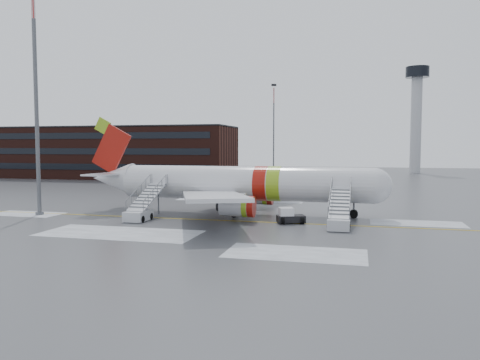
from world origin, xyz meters
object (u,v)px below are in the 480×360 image
(pushback_tug, at_px, (289,216))
(light_mast_near, at_px, (36,89))
(airstair_aft, at_px, (142,210))
(airstair_fwd, at_px, (339,217))
(airliner, at_px, (236,184))

(pushback_tug, relative_size, light_mast_near, 0.11)
(airstair_aft, height_order, light_mast_near, light_mast_near)
(airstair_fwd, bearing_deg, light_mast_near, 179.10)
(airstair_fwd, distance_m, light_mast_near, 35.35)
(airstair_aft, distance_m, pushback_tug, 15.32)
(airstair_aft, height_order, pushback_tug, airstair_aft)
(light_mast_near, bearing_deg, airliner, 15.83)
(airstair_aft, distance_m, light_mast_near, 18.14)
(airstair_aft, relative_size, light_mast_near, 0.28)
(airstair_fwd, relative_size, light_mast_near, 0.28)
(airstair_aft, bearing_deg, airstair_fwd, 0.00)
(airstair_fwd, xyz_separation_m, airstair_aft, (-20.18, 0.00, 0.00))
(airliner, distance_m, airstair_fwd, 13.60)
(airliner, relative_size, light_mast_near, 1.29)
(airliner, bearing_deg, airstair_fwd, -29.20)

